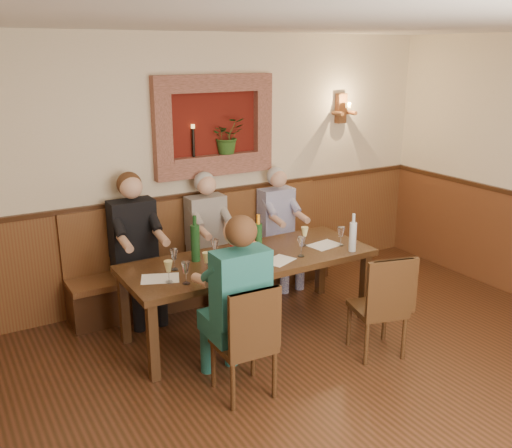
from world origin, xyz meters
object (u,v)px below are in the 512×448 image
Objects in this scene: bench at (207,268)px; spittoon_bucket at (242,244)px; dining_table at (250,265)px; person_chair_front at (235,317)px; person_bench_left at (137,259)px; wine_bottle_green_b at (195,242)px; chair_near_left at (245,362)px; person_bench_mid at (210,249)px; water_bottle at (353,236)px; wine_bottle_green_a at (258,239)px; chair_near_right at (377,325)px; person_bench_right at (280,237)px.

spittoon_bucket is at bearing -93.98° from bench.
dining_table is 0.97m from person_chair_front.
person_bench_left is 0.81m from wine_bottle_green_b.
person_bench_mid reaches higher than chair_near_left.
person_bench_mid is 1.56m from water_bottle.
person_chair_front is at bearing -109.35° from person_bench_mid.
person_chair_front is (0.00, 0.14, 0.33)m from chair_near_left.
wine_bottle_green_a is at bearing -84.20° from bench.
chair_near_right reaches higher than dining_table.
water_bottle reaches higher than spittoon_bucket.
person_bench_left reaches higher than bench.
bench is 2.02× the size of person_bench_left.
chair_near_left is 1.28m from wine_bottle_green_b.
dining_table is 2.53× the size of chair_near_left.
person_bench_mid is 0.96× the size of person_chair_front.
bench is 1.70m from water_bottle.
chair_near_right is 1.80m from wine_bottle_green_b.
person_bench_left reaches higher than chair_near_right.
person_bench_left is 5.57× the size of spittoon_bucket.
chair_near_right is at bearing -42.88° from wine_bottle_green_b.
person_bench_left is 1.06× the size of person_bench_mid.
person_bench_right is at bearing 47.97° from person_chair_front.
person_bench_left is 1.63m from person_chair_front.
chair_near_left is 0.68× the size of person_bench_mid.
person_bench_right reaches higher than chair_near_right.
bench is at bearing 173.29° from person_bench_right.
person_bench_right is 1.20m from wine_bottle_green_a.
bench is 2.19× the size of person_bench_right.
person_bench_mid is (0.57, 1.76, 0.30)m from chair_near_left.
person_chair_front is 5.48× the size of spittoon_bucket.
bench is at bearing 126.24° from water_bottle.
spittoon_bucket is (-0.06, -0.92, 0.56)m from bench.
person_bench_mid is at bearing 128.77° from water_bottle.
person_bench_left is at bearing 117.36° from wine_bottle_green_b.
person_bench_right is at bearing 52.84° from chair_near_left.
wine_bottle_green_a reaches higher than bench.
bench reaches higher than spittoon_bucket.
spittoon_bucket is at bearing -20.26° from wine_bottle_green_b.
person_bench_left is at bearing 146.10° from water_bottle.
chair_near_right is at bearing -107.23° from water_bottle.
wine_bottle_green_a is at bearing 0.27° from dining_table.
person_bench_mid is 1.03× the size of person_bench_right.
wine_bottle_green_b is at bearing 151.98° from chair_near_right.
person_bench_mid reaches higher than person_bench_right.
chair_near_left is at bearing -159.42° from water_bottle.
chair_near_right is (1.33, -0.05, -0.00)m from chair_near_left.
chair_near_right is at bearing -52.00° from dining_table.
wine_bottle_green_b reaches higher than bench.
person_bench_right is 0.93× the size of person_chair_front.
wine_bottle_green_b is at bearing 159.79° from water_bottle.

